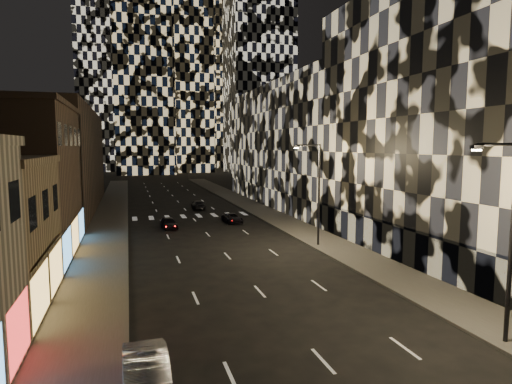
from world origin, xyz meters
TOP-DOWN VIEW (x-y plane):
  - sidewalk_left at (-10.00, 50.00)m, footprint 4.00×120.00m
  - sidewalk_right at (10.00, 50.00)m, footprint 4.00×120.00m
  - curb_left at (-7.90, 50.00)m, footprint 0.20×120.00m
  - curb_right at (7.90, 50.00)m, footprint 0.20×120.00m
  - retail_brown at (-17.00, 33.50)m, footprint 10.00×15.00m
  - retail_filler_left at (-17.00, 60.00)m, footprint 10.00×40.00m
  - midrise_right at (20.00, 24.50)m, footprint 16.00×25.00m
  - midrise_base at (12.30, 24.50)m, footprint 0.60×25.00m
  - midrise_filler_right at (20.00, 57.00)m, footprint 16.00×40.00m
  - tower_right_mid at (35.00, 135.00)m, footprint 20.00×20.00m
  - tower_left_back at (-12.00, 165.00)m, footprint 24.00×24.00m
  - tower_center_low at (-2.00, 140.00)m, footprint 18.00×18.00m
  - streetlight_near at (8.35, 10.00)m, footprint 2.55×0.25m
  - streetlight_far at (8.35, 30.00)m, footprint 2.55×0.25m
  - car_silver_parked at (-7.20, 10.48)m, footprint 1.71×4.67m
  - car_dark_midlane at (-3.50, 42.27)m, footprint 1.86×3.77m
  - car_dark_oncoming at (1.90, 55.91)m, footprint 1.87×4.25m
  - car_dark_rightlane at (4.00, 43.82)m, footprint 2.04×3.98m

SIDE VIEW (x-z plane):
  - sidewalk_left at x=-10.00m, z-range 0.00..0.15m
  - sidewalk_right at x=10.00m, z-range 0.00..0.15m
  - curb_left at x=-7.90m, z-range 0.00..0.15m
  - curb_right at x=7.90m, z-range 0.00..0.15m
  - car_dark_rightlane at x=4.00m, z-range 0.00..1.07m
  - car_dark_oncoming at x=1.90m, z-range 0.00..1.21m
  - car_dark_midlane at x=-3.50m, z-range 0.00..1.24m
  - car_silver_parked at x=-7.20m, z-range 0.00..1.53m
  - midrise_base at x=12.30m, z-range 0.00..3.00m
  - streetlight_near at x=8.35m, z-range 0.85..9.85m
  - streetlight_far at x=8.35m, z-range 0.85..9.85m
  - retail_brown at x=-17.00m, z-range 0.00..12.00m
  - retail_filler_left at x=-17.00m, z-range 0.00..14.00m
  - midrise_filler_right at x=20.00m, z-range 0.00..18.00m
  - midrise_right at x=20.00m, z-range 0.00..22.00m
  - tower_center_low at x=-2.00m, z-range 0.00..95.00m
  - tower_right_mid at x=35.00m, z-range 0.00..100.00m
  - tower_left_back at x=-12.00m, z-range 0.00..120.00m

